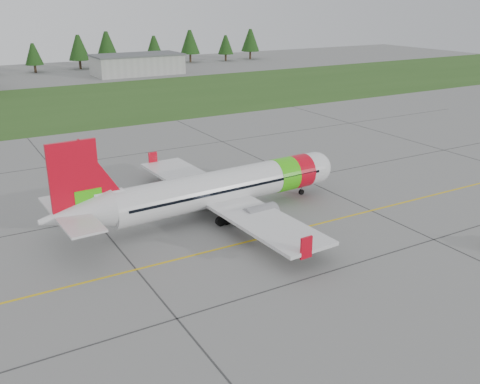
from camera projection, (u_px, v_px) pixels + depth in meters
ground at (348, 266)px, 43.10m from camera, size 320.00×320.00×0.00m
aircraft at (218, 189)px, 52.46m from camera, size 31.31×28.83×9.48m
grass_strip at (83, 103)px, 109.76m from camera, size 320.00×50.00×0.03m
taxi_guideline at (291, 231)px, 49.60m from camera, size 120.00×0.25×0.02m
hangar_east at (138, 65)px, 149.91m from camera, size 24.00×12.00×5.20m
treeline at (30, 54)px, 153.57m from camera, size 160.00×8.00×10.00m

